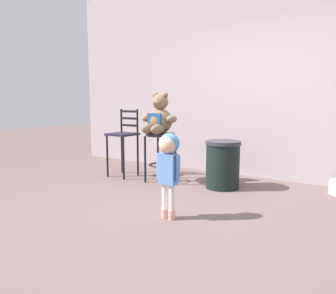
{
  "coord_description": "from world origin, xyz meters",
  "views": [
    {
      "loc": [
        1.89,
        -2.87,
        1.17
      ],
      "look_at": [
        -0.4,
        0.48,
        0.62
      ],
      "focal_mm": 34.82,
      "sensor_mm": 36.0,
      "label": 1
    }
  ],
  "objects_px": {
    "bar_stool_with_teddy": "(160,147)",
    "trash_bin": "(223,164)",
    "child_walking": "(169,157)",
    "bar_chair_empty": "(124,138)",
    "teddy_bear": "(159,118)"
  },
  "relations": [
    {
      "from": "child_walking",
      "to": "trash_bin",
      "type": "height_order",
      "value": "child_walking"
    },
    {
      "from": "child_walking",
      "to": "teddy_bear",
      "type": "bearing_deg",
      "value": -127.58
    },
    {
      "from": "teddy_bear",
      "to": "bar_chair_empty",
      "type": "xyz_separation_m",
      "value": [
        -0.71,
        0.02,
        -0.33
      ]
    },
    {
      "from": "bar_stool_with_teddy",
      "to": "teddy_bear",
      "type": "relative_size",
      "value": 1.22
    },
    {
      "from": "trash_bin",
      "to": "bar_chair_empty",
      "type": "relative_size",
      "value": 0.61
    },
    {
      "from": "bar_stool_with_teddy",
      "to": "trash_bin",
      "type": "bearing_deg",
      "value": 11.72
    },
    {
      "from": "teddy_bear",
      "to": "bar_chair_empty",
      "type": "height_order",
      "value": "teddy_bear"
    },
    {
      "from": "teddy_bear",
      "to": "trash_bin",
      "type": "distance_m",
      "value": 1.13
    },
    {
      "from": "child_walking",
      "to": "bar_chair_empty",
      "type": "relative_size",
      "value": 0.82
    },
    {
      "from": "child_walking",
      "to": "trash_bin",
      "type": "distance_m",
      "value": 1.45
    },
    {
      "from": "teddy_bear",
      "to": "trash_bin",
      "type": "relative_size",
      "value": 0.91
    },
    {
      "from": "bar_chair_empty",
      "to": "child_walking",
      "type": "bearing_deg",
      "value": -35.73
    },
    {
      "from": "teddy_bear",
      "to": "child_walking",
      "type": "relative_size",
      "value": 0.68
    },
    {
      "from": "bar_stool_with_teddy",
      "to": "trash_bin",
      "type": "distance_m",
      "value": 0.96
    },
    {
      "from": "teddy_bear",
      "to": "child_walking",
      "type": "height_order",
      "value": "teddy_bear"
    }
  ]
}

